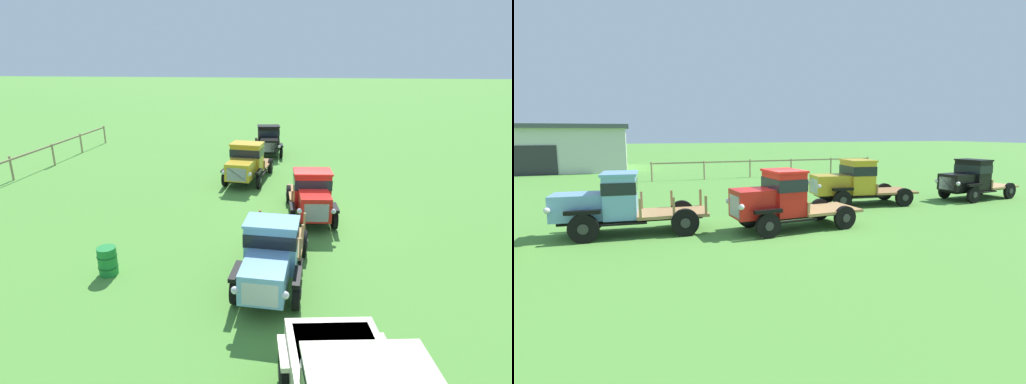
{
  "view_description": "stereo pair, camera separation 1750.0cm",
  "coord_description": "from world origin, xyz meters",
  "views": [
    {
      "loc": [
        -15.93,
        0.61,
        6.59
      ],
      "look_at": [
        0.39,
        2.58,
        1.0
      ],
      "focal_mm": 28.0,
      "sensor_mm": 36.0,
      "label": 1
    },
    {
      "loc": [
        -5.01,
        -12.69,
        3.42
      ],
      "look_at": [
        0.39,
        2.58,
        1.0
      ],
      "focal_mm": 28.0,
      "sensor_mm": 36.0,
      "label": 2
    }
  ],
  "objects": [
    {
      "name": "ground_plane",
      "position": [
        0.0,
        0.0,
        0.0
      ],
      "size": [
        240.0,
        240.0,
        0.0
      ],
      "primitive_type": "plane",
      "color": "#518E38"
    },
    {
      "name": "vintage_truck_back_of_row",
      "position": [
        11.45,
        3.03,
        1.06
      ],
      "size": [
        4.77,
        2.34,
        2.06
      ],
      "color": "black",
      "rests_on": "ground"
    },
    {
      "name": "paddock_fence",
      "position": [
        5.29,
        16.45,
        1.0
      ],
      "size": [
        17.8,
        0.55,
        1.38
      ],
      "color": "#997F60",
      "rests_on": "ground"
    },
    {
      "name": "vintage_truck_midrow_center",
      "position": [
        -0.06,
        0.18,
        1.11
      ],
      "size": [
        4.85,
        2.24,
        2.14
      ],
      "color": "black",
      "rests_on": "ground"
    },
    {
      "name": "vintage_truck_far_side",
      "position": [
        4.93,
        3.67,
        1.12
      ],
      "size": [
        5.11,
        2.47,
        2.16
      ],
      "color": "black",
      "rests_on": "ground"
    },
    {
      "name": "vintage_truck_second_in_line",
      "position": [
        -5.5,
        1.44,
        1.08
      ],
      "size": [
        5.13,
        2.14,
        2.11
      ],
      "color": "black",
      "rests_on": "ground"
    },
    {
      "name": "oil_drum_beside_row",
      "position": [
        -5.34,
        6.62,
        0.46
      ],
      "size": [
        0.62,
        0.62,
        0.92
      ],
      "color": "#1E7F33",
      "rests_on": "ground"
    }
  ]
}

